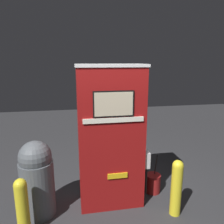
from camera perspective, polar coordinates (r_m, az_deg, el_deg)
The scene contains 6 objects.
ground_plane at distance 3.51m, azimuth 0.38°, elevation -24.36°, with size 14.00×14.00×0.00m, color #2D2D30.
gas_pump at distance 3.21m, azimuth -0.33°, elevation -6.62°, with size 1.03×0.51×2.10m.
safety_bollard at distance 3.34m, azimuth 16.49°, elevation -18.08°, with size 0.15×0.15×0.83m.
trash_bin at distance 3.33m, azimuth -19.02°, elevation -16.00°, with size 0.47×0.47×1.10m.
safety_bollard_far at distance 3.07m, azimuth -22.38°, elevation -21.94°, with size 0.15×0.15×0.80m.
squeegee_bucket at distance 3.89m, azimuth 10.64°, elevation -17.75°, with size 0.25×0.25×0.69m.
Camera 1 is at (-0.52, -2.74, 2.14)m, focal length 35.00 mm.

